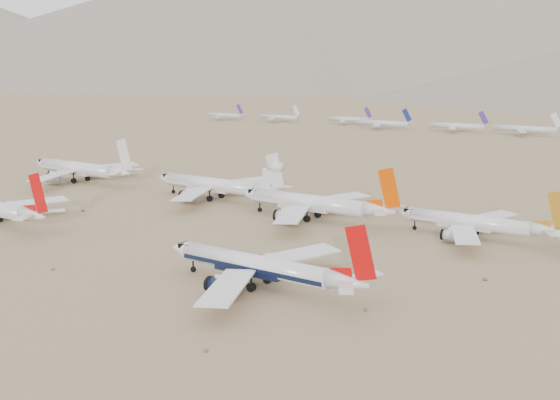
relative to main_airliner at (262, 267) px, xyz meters
The scene contains 8 objects.
ground 4.89m from the main_airliner, 141.49° to the right, with size 7000.00×7000.00×0.00m, color olive.
main_airliner is the anchor object (origin of this frame).
row2_gold_tail 66.57m from the main_airliner, 67.79° to the left, with size 42.30×41.37×15.06m.
row2_orange_tail 59.58m from the main_airliner, 110.01° to the left, with size 49.90×48.81×17.80m.
row2_white_trijet 88.12m from the main_airliner, 134.61° to the left, with size 50.71×49.56×17.97m.
row2_white_twin 141.36m from the main_airliner, 155.00° to the left, with size 52.42×51.29×18.73m.
distant_storage_row 335.05m from the main_airliner, 94.04° to the left, with size 524.75×57.69×15.32m.
desert_scrub 30.63m from the main_airliner, 114.37° to the right, with size 247.37×121.67×0.63m.
Camera 1 is at (70.67, -97.60, 43.91)m, focal length 40.00 mm.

